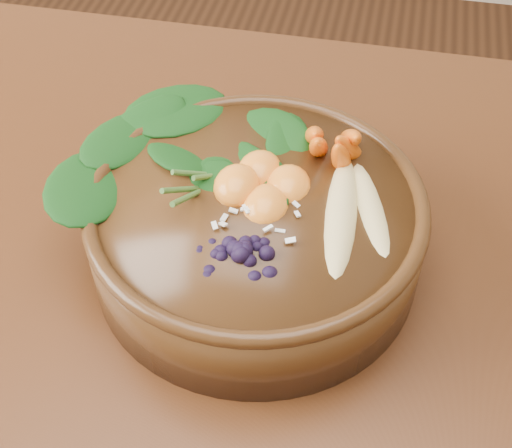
% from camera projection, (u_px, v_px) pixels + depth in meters
% --- Properties ---
extents(dining_table, '(1.60, 0.90, 0.75)m').
position_uv_depth(dining_table, '(135.00, 363.00, 0.68)').
color(dining_table, '#331C0C').
rests_on(dining_table, ground).
extents(stoneware_bowl, '(0.29, 0.29, 0.08)m').
position_uv_depth(stoneware_bowl, '(256.00, 232.00, 0.62)').
color(stoneware_bowl, '#402611').
rests_on(stoneware_bowl, dining_table).
extents(kale_heap, '(0.19, 0.17, 0.04)m').
position_uv_depth(kale_heap, '(219.00, 129.00, 0.62)').
color(kale_heap, '#114211').
rests_on(kale_heap, stoneware_bowl).
extents(carrot_cluster, '(0.06, 0.06, 0.08)m').
position_uv_depth(carrot_cluster, '(333.00, 113.00, 0.61)').
color(carrot_cluster, orange).
rests_on(carrot_cluster, stoneware_bowl).
extents(banana_halves, '(0.08, 0.16, 0.03)m').
position_uv_depth(banana_halves, '(358.00, 199.00, 0.57)').
color(banana_halves, '#E0CC84').
rests_on(banana_halves, stoneware_bowl).
extents(mandarin_cluster, '(0.08, 0.09, 0.03)m').
position_uv_depth(mandarin_cluster, '(263.00, 172.00, 0.59)').
color(mandarin_cluster, orange).
rests_on(mandarin_cluster, stoneware_bowl).
extents(blueberry_pile, '(0.13, 0.10, 0.04)m').
position_uv_depth(blueberry_pile, '(244.00, 236.00, 0.54)').
color(blueberry_pile, black).
rests_on(blueberry_pile, stoneware_bowl).
extents(coconut_flakes, '(0.09, 0.07, 0.01)m').
position_uv_depth(coconut_flakes, '(254.00, 214.00, 0.57)').
color(coconut_flakes, white).
rests_on(coconut_flakes, stoneware_bowl).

